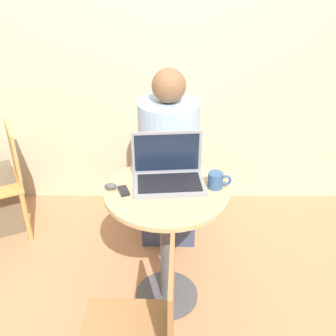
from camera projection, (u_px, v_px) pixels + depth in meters
The scene contains 10 objects.
ground_plane at pixel (167, 296), 2.41m from camera, with size 12.00×12.00×0.00m, color tan.
back_wall at pixel (168, 39), 2.77m from camera, with size 7.00×0.05×2.60m.
round_table at pixel (167, 224), 2.14m from camera, with size 0.65×0.65×0.77m.
laptop at pixel (169, 173), 2.07m from camera, with size 0.39×0.27×0.26m.
cell_phone at pixel (124, 191), 2.00m from camera, with size 0.07×0.10×0.02m.
computer_mouse at pixel (111, 186), 2.02m from camera, with size 0.07×0.04×0.04m.
coffee_cup at pixel (216, 180), 2.03m from camera, with size 0.12×0.08×0.09m.
chair_empty at pixel (142, 335), 1.65m from camera, with size 0.41×0.41×0.85m.
person_seated at pixel (169, 170), 2.73m from camera, with size 0.39×0.61×1.24m.
chair_background at pixel (0, 182), 2.76m from camera, with size 0.54×0.54×0.82m.
Camera 1 is at (0.02, -1.71, 1.86)m, focal length 42.00 mm.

